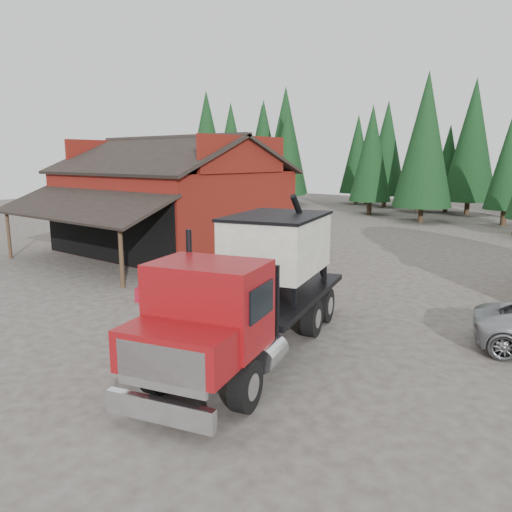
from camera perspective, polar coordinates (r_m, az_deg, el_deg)
The scene contains 7 objects.
ground at distance 18.13m, azimuth -9.77°, elevation -7.66°, with size 120.00×120.00×0.00m, color #423A33.
red_barn at distance 32.14m, azimuth -9.69°, elevation 5.42°, with size 12.80×13.63×7.18m.
conifer_backdrop at distance 55.11m, azimuth 25.12°, elevation 4.03°, with size 76.00×16.00×16.00m, color black, non-canonical shape.
near_pine_a at distance 52.59m, azimuth -2.86°, elevation 11.75°, with size 4.40×4.40×11.40m.
near_pine_d at distance 48.36m, azimuth 18.78°, elevation 12.44°, with size 5.28×5.28×13.40m.
feed_truck at distance 14.77m, azimuth -0.01°, elevation -3.05°, with size 5.47×10.64×4.65m.
equip_box at distance 21.16m, azimuth -12.05°, elevation -4.17°, with size 0.70×1.10×0.60m, color maroon.
Camera 1 is at (13.00, -11.24, 5.78)m, focal length 35.00 mm.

